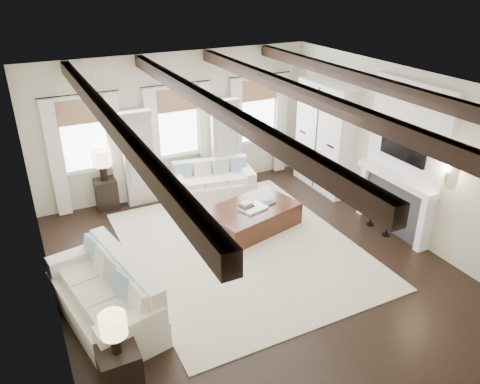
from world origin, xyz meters
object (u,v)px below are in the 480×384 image
sofa_back (213,182)px  ottoman (251,217)px  sofa_left (108,296)px  side_table_back (106,194)px  side_table_front (119,366)px

sofa_back → ottoman: size_ratio=1.10×
sofa_left → side_table_back: sofa_left is taller
side_table_back → sofa_left: bearing=-101.7°
ottoman → side_table_back: (-2.43, 2.21, 0.10)m
ottoman → side_table_front: (-3.34, -2.72, 0.02)m
sofa_back → ottoman: (0.09, -1.76, -0.08)m
side_table_back → sofa_back: bearing=-10.9°
sofa_left → ottoman: size_ratio=1.32×
sofa_back → sofa_left: bearing=-134.1°
sofa_left → side_table_front: bearing=-97.1°
sofa_back → side_table_back: size_ratio=2.94×
side_table_back → side_table_front: bearing=-100.5°
ottoman → side_table_front: bearing=-154.7°
sofa_back → side_table_front: (-3.25, -4.49, -0.06)m
side_table_front → ottoman: bearing=39.2°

